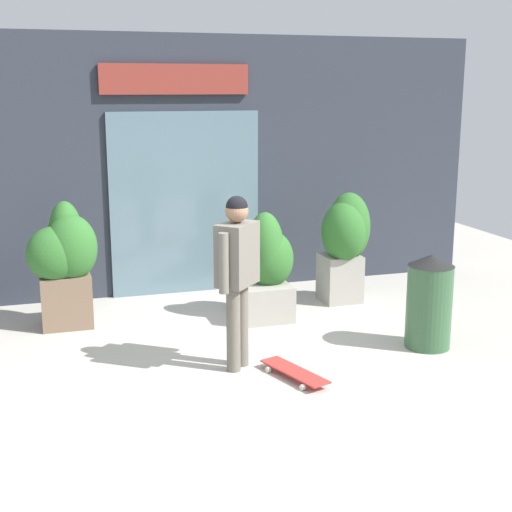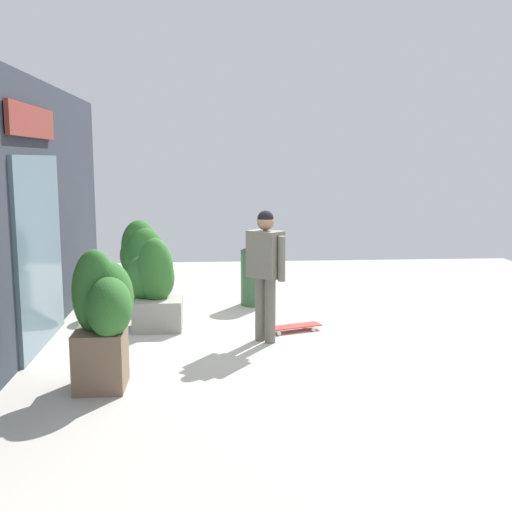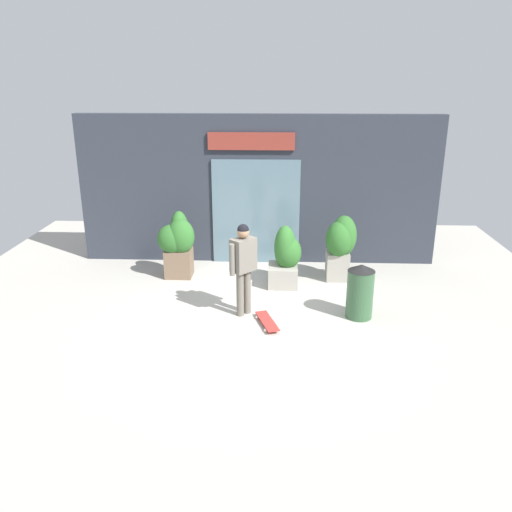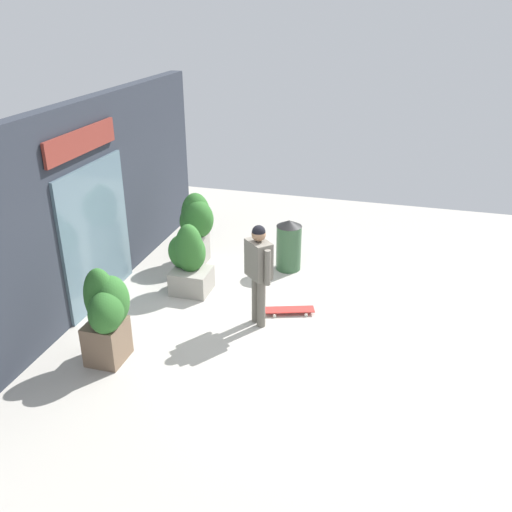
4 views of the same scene
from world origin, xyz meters
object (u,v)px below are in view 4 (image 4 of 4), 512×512
object	(u,v)px
planter_box_right	(189,258)
trash_bin	(289,245)
skateboard	(290,310)
planter_box_mid	(107,313)
skateboarder	(259,266)
planter_box_left	(195,223)

from	to	relation	value
planter_box_right	trash_bin	distance (m)	1.91
trash_bin	skateboard	bearing A→B (deg)	-166.45
planter_box_mid	planter_box_right	bearing A→B (deg)	-7.76
skateboard	trash_bin	xyz separation A→B (m)	(1.58, 0.38, 0.42)
skateboard	skateboarder	bearing A→B (deg)	-152.11
skateboard	planter_box_left	world-z (taller)	planter_box_left
skateboarder	trash_bin	world-z (taller)	skateboarder
skateboarder	planter_box_right	world-z (taller)	skateboarder
planter_box_left	skateboarder	bearing A→B (deg)	-136.87
planter_box_right	trash_bin	bearing A→B (deg)	-49.04
planter_box_left	planter_box_right	distance (m)	1.15
skateboarder	skateboard	size ratio (longest dim) A/B	2.02
planter_box_right	skateboard	bearing A→B (deg)	-100.09
skateboard	planter_box_mid	bearing A→B (deg)	-156.97
planter_box_mid	skateboarder	bearing A→B (deg)	-49.74
planter_box_mid	planter_box_left	bearing A→B (deg)	0.04
trash_bin	skateboarder	bearing A→B (deg)	179.35
skateboard	trash_bin	bearing A→B (deg)	85.07
planter_box_left	planter_box_right	xyz separation A→B (m)	(-1.09, -0.30, -0.19)
skateboard	planter_box_left	bearing A→B (deg)	127.84
trash_bin	planter_box_mid	bearing A→B (deg)	153.24
skateboard	planter_box_mid	size ratio (longest dim) A/B	0.58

